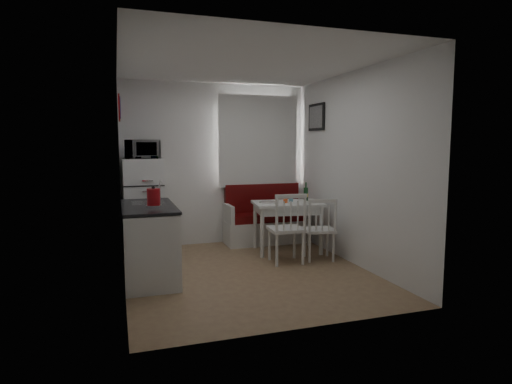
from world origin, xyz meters
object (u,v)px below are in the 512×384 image
Objects in this scene: chair_left at (289,221)px; wine_bottle at (306,191)px; dining_table at (287,208)px; kitchen_counter at (149,241)px; microwave at (142,149)px; bench at (265,223)px; chair_right at (322,223)px; fridge at (144,206)px; kettle at (154,197)px.

wine_bottle is (0.60, 0.77, 0.30)m from chair_left.
chair_left is (-0.25, -0.67, -0.07)m from dining_table.
wine_bottle is at bearing 55.80° from chair_left.
dining_table is at bearing 73.27° from chair_left.
kitchen_counter is 2.68× the size of microwave.
bench is at bearing 108.20° from dining_table.
chair_right is 0.84m from wine_bottle.
fridge is 1.50m from kettle.
fridge is (-1.82, 1.22, 0.11)m from chair_left.
dining_table is 0.77× the size of fridge.
chair_left is at bearing -166.87° from chair_right.
kitchen_counter is 2.34m from chair_right.
dining_table is 2.10× the size of chair_left.
chair_right is (0.37, -1.32, 0.23)m from bench.
chair_left is at bearing -127.92° from wine_bottle.
kitchen_counter is at bearing 102.31° from kettle.
chair_left is (1.84, 0.02, 0.15)m from kitchen_counter.
chair_right is at bearing -74.42° from bench.
chair_right is (2.34, 0.03, 0.09)m from kitchen_counter.
fridge is (0.02, 1.24, 0.25)m from kitchen_counter.
fridge is (-2.32, 1.21, 0.16)m from chair_right.
dining_table is at bearing 18.33° from kitchen_counter.
wine_bottle reaches higher than chair_left.
bench is 1.99m from fridge.
wine_bottle is (2.39, 1.02, -0.12)m from kettle.
dining_table is at bearing -164.05° from wine_bottle.
kitchen_counter is 1.21× the size of dining_table.
chair_left reaches higher than dining_table.
wine_bottle is at bearing 17.99° from kitchen_counter.
chair_left is 0.50m from chair_right.
microwave reaches higher than wine_bottle.
bench is at bearing 3.26° from fridge.
kettle is (-1.79, -0.25, 0.42)m from chair_left.
bench is at bearing 129.82° from wine_bottle.
microwave is (-2.32, 1.16, 1.01)m from chair_right.
kettle is 0.85× the size of wine_bottle.
dining_table is 2.24× the size of chair_right.
bench is (1.97, 1.36, -0.14)m from kitchen_counter.
bench reaches higher than chair_right.
fridge is at bearing 164.50° from chair_right.
bench is 4.75× the size of wine_bottle.
chair_left reaches higher than chair_right.
fridge is 2.47m from wine_bottle.
wine_bottle is (2.42, -0.40, -0.66)m from microwave.
bench is 0.93m from wine_bottle.
microwave is (-1.82, 1.17, 0.95)m from chair_left.
dining_table is 4.55× the size of kettle.
chair_left is at bearing -32.75° from microwave.
dining_table is 2.14m from fridge.
wine_bottle is at bearing 23.96° from dining_table.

